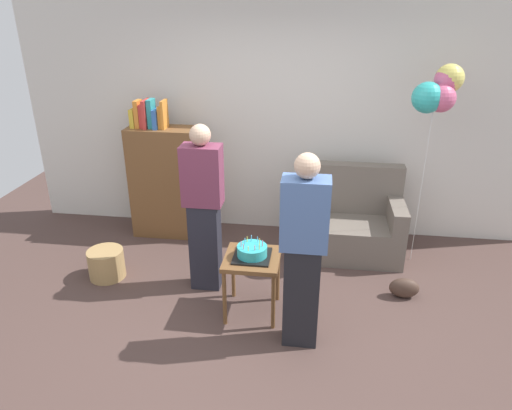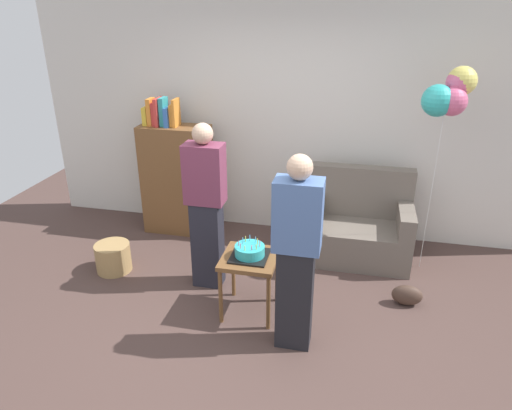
# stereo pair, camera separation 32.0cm
# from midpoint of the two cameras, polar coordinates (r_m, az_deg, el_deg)

# --- Properties ---
(ground_plane) EXTENTS (8.00, 8.00, 0.00)m
(ground_plane) POSITION_cam_midpoint_polar(r_m,az_deg,el_deg) (4.20, 1.50, -14.74)
(ground_plane) COLOR #4C3833
(wall_back) EXTENTS (6.00, 0.10, 2.70)m
(wall_back) POSITION_cam_midpoint_polar(r_m,az_deg,el_deg) (5.46, 5.91, 10.27)
(wall_back) COLOR silver
(wall_back) RESTS_ON ground_plane
(couch) EXTENTS (1.10, 0.70, 0.96)m
(couch) POSITION_cam_midpoint_polar(r_m,az_deg,el_deg) (5.25, 14.03, -2.66)
(couch) COLOR #6B6056
(couch) RESTS_ON ground_plane
(bookshelf) EXTENTS (0.80, 0.36, 1.61)m
(bookshelf) POSITION_cam_midpoint_polar(r_m,az_deg,el_deg) (5.59, -7.99, 3.35)
(bookshelf) COLOR brown
(bookshelf) RESTS_ON ground_plane
(side_table) EXTENTS (0.48, 0.48, 0.57)m
(side_table) POSITION_cam_midpoint_polar(r_m,az_deg,el_deg) (4.13, 1.48, -7.36)
(side_table) COLOR brown
(side_table) RESTS_ON ground_plane
(birthday_cake) EXTENTS (0.32, 0.32, 0.17)m
(birthday_cake) POSITION_cam_midpoint_polar(r_m,az_deg,el_deg) (4.06, 1.50, -5.72)
(birthday_cake) COLOR black
(birthday_cake) RESTS_ON side_table
(person_blowing_candles) EXTENTS (0.36, 0.22, 1.63)m
(person_blowing_candles) POSITION_cam_midpoint_polar(r_m,az_deg,el_deg) (4.39, -4.03, -0.26)
(person_blowing_candles) COLOR #23232D
(person_blowing_candles) RESTS_ON ground_plane
(person_holding_cake) EXTENTS (0.36, 0.22, 1.63)m
(person_holding_cake) POSITION_cam_midpoint_polar(r_m,az_deg,el_deg) (3.62, 7.47, -6.03)
(person_holding_cake) COLOR black
(person_holding_cake) RESTS_ON ground_plane
(wicker_basket) EXTENTS (0.36, 0.36, 0.30)m
(wicker_basket) POSITION_cam_midpoint_polar(r_m,az_deg,el_deg) (5.08, -15.23, -6.20)
(wicker_basket) COLOR #A88451
(wicker_basket) RESTS_ON ground_plane
(handbag) EXTENTS (0.28, 0.14, 0.20)m
(handbag) POSITION_cam_midpoint_polar(r_m,az_deg,el_deg) (4.69, 19.78, -10.32)
(handbag) COLOR #473328
(handbag) RESTS_ON ground_plane
(balloon_bunch) EXTENTS (0.48, 0.38, 2.07)m
(balloon_bunch) POSITION_cam_midpoint_polar(r_m,az_deg,el_deg) (4.76, 24.48, 12.30)
(balloon_bunch) COLOR silver
(balloon_bunch) RESTS_ON ground_plane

